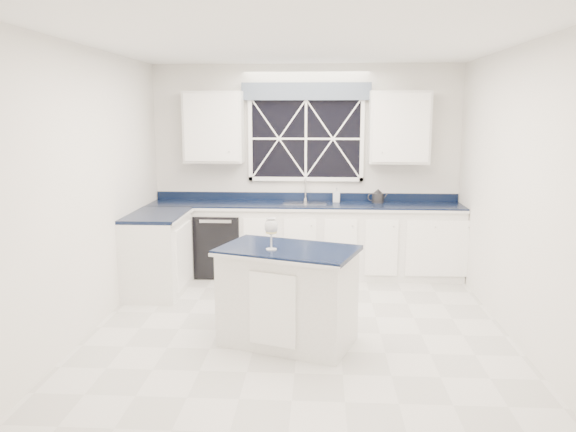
# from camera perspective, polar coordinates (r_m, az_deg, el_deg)

# --- Properties ---
(ground) EXTENTS (4.50, 4.50, 0.00)m
(ground) POSITION_cam_1_polar(r_m,az_deg,el_deg) (5.54, 1.10, -11.68)
(ground) COLOR silver
(ground) RESTS_ON ground
(back_wall) EXTENTS (4.00, 0.10, 2.70)m
(back_wall) POSITION_cam_1_polar(r_m,az_deg,el_deg) (7.41, 1.82, 4.78)
(back_wall) COLOR white
(back_wall) RESTS_ON ground
(base_cabinets) EXTENTS (3.99, 1.60, 0.90)m
(base_cabinets) POSITION_cam_1_polar(r_m,az_deg,el_deg) (7.12, -0.99, -2.81)
(base_cabinets) COLOR silver
(base_cabinets) RESTS_ON ground
(countertop) EXTENTS (3.98, 0.64, 0.04)m
(countertop) POSITION_cam_1_polar(r_m,az_deg,el_deg) (7.17, 1.74, 1.12)
(countertop) COLOR black
(countertop) RESTS_ON base_cabinets
(dishwasher) EXTENTS (0.60, 0.58, 0.82)m
(dishwasher) POSITION_cam_1_polar(r_m,az_deg,el_deg) (7.38, -6.86, -2.72)
(dishwasher) COLOR black
(dishwasher) RESTS_ON ground
(window) EXTENTS (1.65, 0.09, 1.26)m
(window) POSITION_cam_1_polar(r_m,az_deg,el_deg) (7.33, 1.83, 8.48)
(window) COLOR black
(window) RESTS_ON ground
(upper_cabinets) EXTENTS (3.10, 0.34, 0.90)m
(upper_cabinets) POSITION_cam_1_polar(r_m,az_deg,el_deg) (7.21, 1.81, 9.00)
(upper_cabinets) COLOR silver
(upper_cabinets) RESTS_ON ground
(faucet) EXTENTS (0.05, 0.20, 0.30)m
(faucet) POSITION_cam_1_polar(r_m,az_deg,el_deg) (7.34, 1.79, 2.74)
(faucet) COLOR #ACACAE
(faucet) RESTS_ON countertop
(island) EXTENTS (1.37, 1.07, 0.89)m
(island) POSITION_cam_1_polar(r_m,az_deg,el_deg) (5.15, -0.01, -8.07)
(island) COLOR silver
(island) RESTS_ON ground
(rug) EXTENTS (1.36, 0.85, 0.02)m
(rug) POSITION_cam_1_polar(r_m,az_deg,el_deg) (6.81, 0.06, -7.27)
(rug) COLOR #AAAAA5
(rug) RESTS_ON ground
(kettle) EXTENTS (0.25, 0.16, 0.18)m
(kettle) POSITION_cam_1_polar(r_m,az_deg,el_deg) (7.31, 9.10, 1.98)
(kettle) COLOR #29292C
(kettle) RESTS_ON countertop
(wine_glass) EXTENTS (0.12, 0.12, 0.28)m
(wine_glass) POSITION_cam_1_polar(r_m,az_deg,el_deg) (4.92, -1.71, -1.21)
(wine_glass) COLOR silver
(wine_glass) RESTS_ON island
(soap_bottle) EXTENTS (0.09, 0.10, 0.19)m
(soap_bottle) POSITION_cam_1_polar(r_m,az_deg,el_deg) (7.30, 4.96, 2.17)
(soap_bottle) COLOR silver
(soap_bottle) RESTS_ON countertop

